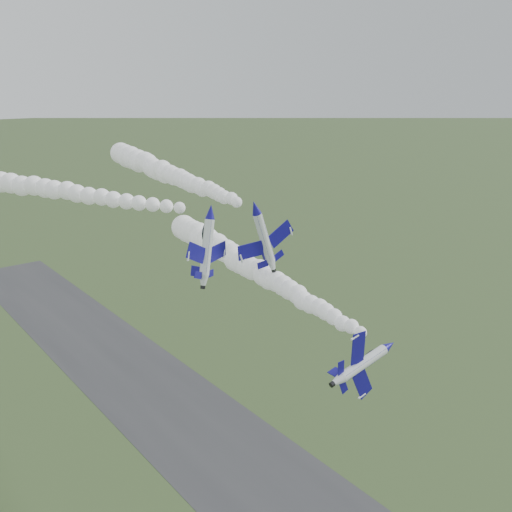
{
  "coord_description": "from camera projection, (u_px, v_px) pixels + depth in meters",
  "views": [
    {
      "loc": [
        -49.96,
        -48.91,
        64.65
      ],
      "look_at": [
        0.79,
        15.47,
        39.21
      ],
      "focal_mm": 40.0,
      "sensor_mm": 36.0,
      "label": 1
    }
  ],
  "objects": [
    {
      "name": "jet_pair_left",
      "position": [
        211.0,
        212.0,
        83.98
      ],
      "size": [
        10.29,
        12.1,
        3.72
      ],
      "rotation": [
        0.0,
        0.23,
        0.41
      ],
      "color": "white"
    },
    {
      "name": "runway",
      "position": [
        205.0,
        436.0,
        107.89
      ],
      "size": [
        24.0,
        260.0,
        0.04
      ],
      "primitive_type": "cube",
      "color": "#323235",
      "rests_on": "ground"
    },
    {
      "name": "smoke_trail_jet_pair_left",
      "position": [
        18.0,
        184.0,
        100.65
      ],
      "size": [
        33.34,
        68.76,
        4.75
      ],
      "primitive_type": null,
      "rotation": [
        0.0,
        0.0,
        0.41
      ],
      "color": "white"
    },
    {
      "name": "jet_lead",
      "position": [
        390.0,
        346.0,
        74.8
      ],
      "size": [
        3.51,
        11.65,
        9.42
      ],
      "rotation": [
        0.0,
        1.35,
        -0.03
      ],
      "color": "white"
    },
    {
      "name": "smoke_trail_jet_pair_right",
      "position": [
        169.0,
        173.0,
        113.23
      ],
      "size": [
        10.79,
        58.29,
        4.94
      ],
      "primitive_type": null,
      "rotation": [
        0.0,
        0.0,
        -0.1
      ],
      "color": "white"
    },
    {
      "name": "jet_pair_right",
      "position": [
        256.0,
        208.0,
        87.58
      ],
      "size": [
        10.23,
        12.78,
        4.13
      ],
      "rotation": [
        0.0,
        -0.32,
        -0.1
      ],
      "color": "white"
    },
    {
      "name": "smoke_trail_jet_lead",
      "position": [
        255.0,
        270.0,
        98.01
      ],
      "size": [
        6.71,
        55.95,
        5.06
      ],
      "primitive_type": null,
      "rotation": [
        0.0,
        0.0,
        -0.03
      ],
      "color": "white"
    }
  ]
}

